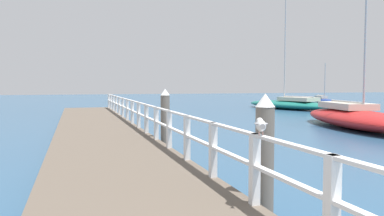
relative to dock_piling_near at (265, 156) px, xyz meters
The scene contains 8 objects.
pier_deck 9.37m from the dock_piling_near, 101.27° to the left, with size 3.05×27.16×0.39m, color brown.
pier_railing 9.17m from the dock_piling_near, 92.38° to the left, with size 0.12×25.68×0.97m.
dock_piling_near is the anchor object (origin of this frame).
dock_piling_far 6.41m from the dock_piling_near, 90.00° to the left, with size 0.29×0.29×1.89m.
seagull_foreground 0.88m from the dock_piling_near, 122.76° to the right, with size 0.25×0.46×0.21m.
boat_0 38.28m from the dock_piling_near, 52.05° to the left, with size 1.71×4.17×4.40m.
boat_2 26.44m from the dock_piling_near, 57.32° to the left, with size 4.91×9.22×10.65m.
boat_4 13.51m from the dock_piling_near, 43.41° to the left, with size 4.38×9.05×9.91m.
Camera 1 is at (-0.87, -0.54, 2.02)m, focal length 35.14 mm.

